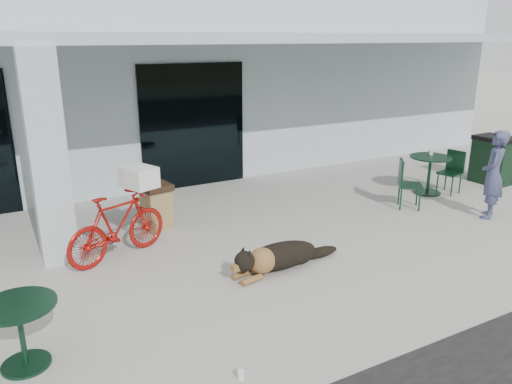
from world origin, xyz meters
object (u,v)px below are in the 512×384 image
cafe_table_far (429,175)px  trash_receptacle (157,207)px  cafe_chair_far_b (450,173)px  person (493,175)px  cafe_table_near (22,335)px  cafe_chair_far_a (410,184)px  wheeled_bin (494,160)px  dog (280,254)px  bicycle (118,226)px

cafe_table_far → trash_receptacle: (-5.75, 0.80, 0.00)m
cafe_chair_far_b → person: 1.55m
cafe_table_near → cafe_chair_far_a: cafe_chair_far_a is taller
cafe_table_far → wheeled_bin: wheeled_bin is taller
dog → wheeled_bin: (6.62, 1.49, 0.31)m
cafe_table_near → trash_receptacle: 3.88m
bicycle → cafe_table_near: 2.63m
bicycle → trash_receptacle: 1.27m
cafe_table_near → cafe_chair_far_b: bearing=13.5°
cafe_table_far → wheeled_bin: 1.93m
cafe_table_far → trash_receptacle: 5.81m
person → cafe_table_near: bearing=-29.6°
bicycle → cafe_chair_far_b: (7.04, -0.10, -0.06)m
person → cafe_chair_far_b: bearing=-145.5°
cafe_chair_far_b → bicycle: bearing=-102.3°
trash_receptacle → wheeled_bin: 7.73m
cafe_table_near → cafe_chair_far_b: size_ratio=0.83×
cafe_table_near → cafe_chair_far_b: (8.55, 2.05, 0.10)m
cafe_table_far → cafe_chair_far_b: cafe_chair_far_b is taller
cafe_chair_far_a → wheeled_bin: (2.98, 0.39, 0.06)m
cafe_chair_far_b → wheeled_bin: (1.52, 0.09, 0.08)m
bicycle → cafe_table_far: (6.64, 0.10, -0.11)m
wheeled_bin → dog: bearing=-170.8°
cafe_chair_far_b → person: (-0.54, -1.40, 0.36)m
bicycle → cafe_table_near: size_ratio=2.26×
cafe_chair_far_a → wheeled_bin: 3.00m
trash_receptacle → wheeled_bin: (7.67, -0.91, 0.13)m
cafe_table_far → person: 1.66m
cafe_chair_far_a → trash_receptacle: size_ratio=1.18×
dog → person: size_ratio=0.84×
cafe_table_near → cafe_chair_far_a: 7.31m
cafe_chair_far_b → person: person is taller
bicycle → wheeled_bin: size_ratio=1.59×
wheeled_bin → cafe_table_near: bearing=-171.5°
trash_receptacle → dog: bearing=-66.2°
bicycle → person: bearing=-124.4°
dog → cafe_table_far: size_ratio=1.59×
cafe_table_near → wheeled_bin: (10.07, 2.14, 0.18)m
dog → cafe_table_far: bearing=9.1°
dog → trash_receptacle: bearing=104.0°
dog → cafe_table_far: cafe_table_far is taller
dog → cafe_table_near: 3.52m
bicycle → cafe_chair_far_a: bearing=-115.5°
person → cafe_chair_far_a: bearing=-84.5°
cafe_table_near → trash_receptacle: bearing=51.8°
bicycle → trash_receptacle: bicycle is taller
bicycle → cafe_table_near: bearing=123.6°
bicycle → trash_receptacle: bearing=-66.1°
cafe_table_far → cafe_chair_far_a: (-1.06, -0.50, 0.07)m
cafe_chair_far_a → trash_receptacle: (-4.69, 1.30, -0.07)m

